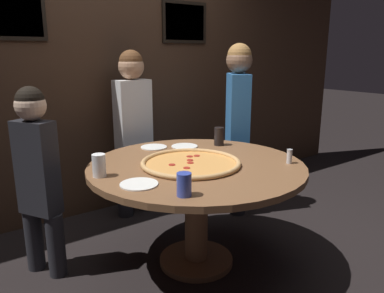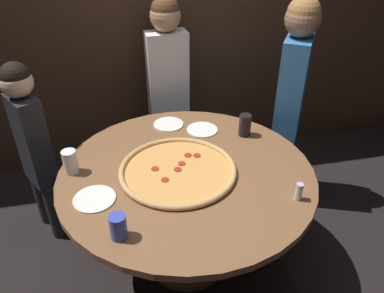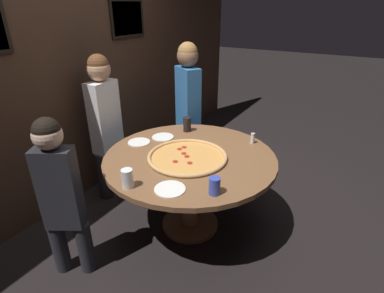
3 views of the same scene
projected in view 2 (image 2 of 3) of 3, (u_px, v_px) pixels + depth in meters
name	position (u px, v px, depth m)	size (l,w,h in m)	color
ground_plane	(187.00, 259.00, 2.52)	(24.00, 24.00, 0.00)	black
back_wall	(152.00, 12.00, 2.90)	(6.40, 0.08, 2.60)	#3D281C
dining_table	(187.00, 190.00, 2.20)	(1.45, 1.45, 0.74)	brown
giant_pizza	(178.00, 170.00, 2.10)	(0.66, 0.66, 0.03)	#E0994C
drink_cup_far_left	(70.00, 162.00, 2.07)	(0.08, 0.08, 0.14)	white
drink_cup_by_shaker	(245.00, 125.00, 2.41)	(0.08, 0.08, 0.14)	black
drink_cup_near_right	(118.00, 227.00, 1.66)	(0.08, 0.08, 0.12)	#384CB7
white_plate_far_back	(168.00, 124.00, 2.55)	(0.20, 0.20, 0.01)	white
white_plate_near_front	(95.00, 199.00, 1.91)	(0.22, 0.22, 0.01)	white
white_plate_right_side	(202.00, 130.00, 2.49)	(0.21, 0.21, 0.01)	white
condiment_shaker	(299.00, 192.00, 1.88)	(0.04, 0.04, 0.10)	silver
diner_far_left	(291.00, 94.00, 2.65)	(0.32, 0.40, 1.54)	#232328
diner_side_right	(168.00, 82.00, 2.92)	(0.38, 0.22, 1.48)	#232328
diner_far_right	(33.00, 144.00, 2.39)	(0.26, 0.33, 1.27)	#232328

